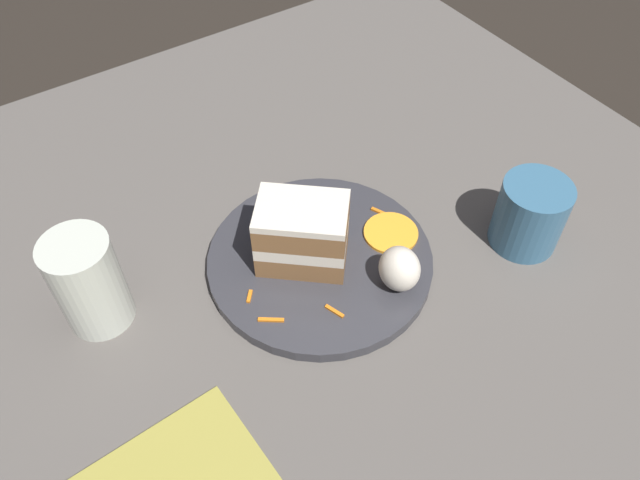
{
  "coord_description": "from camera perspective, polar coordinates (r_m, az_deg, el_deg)",
  "views": [
    {
      "loc": [
        -0.43,
        0.27,
        0.59
      ],
      "look_at": [
        -0.05,
        0.02,
        0.06
      ],
      "focal_mm": 35.0,
      "sensor_mm": 36.0,
      "label": 1
    }
  ],
  "objects": [
    {
      "name": "orange_garnish",
      "position": [
        0.75,
        6.49,
        0.64
      ],
      "size": [
        0.06,
        0.06,
        0.0
      ],
      "primitive_type": "cylinder",
      "color": "orange",
      "rests_on": "plate"
    },
    {
      "name": "ground_plane",
      "position": [
        0.78,
        -0.9,
        -0.47
      ],
      "size": [
        6.0,
        6.0,
        0.0
      ],
      "primitive_type": "plane",
      "color": "black",
      "rests_on": "ground"
    },
    {
      "name": "cake_slice",
      "position": [
        0.69,
        -1.63,
        0.58
      ],
      "size": [
        0.12,
        0.12,
        0.08
      ],
      "rotation": [
        0.0,
        0.0,
        2.44
      ],
      "color": "brown",
      "rests_on": "plate"
    },
    {
      "name": "coffee_mug",
      "position": [
        0.76,
        18.71,
        2.41
      ],
      "size": [
        0.08,
        0.08,
        0.09
      ],
      "color": "#386684",
      "rests_on": "dining_table"
    },
    {
      "name": "carrot_shreds_scatter",
      "position": [
        0.72,
        0.45,
        -1.26
      ],
      "size": [
        0.17,
        0.21,
        0.0
      ],
      "color": "orange",
      "rests_on": "plate"
    },
    {
      "name": "cream_dollop",
      "position": [
        0.68,
        7.28,
        -2.62
      ],
      "size": [
        0.05,
        0.04,
        0.05
      ],
      "primitive_type": "ellipsoid",
      "color": "silver",
      "rests_on": "plate"
    },
    {
      "name": "dining_table",
      "position": [
        0.77,
        -0.91,
        0.03
      ],
      "size": [
        0.94,
        1.01,
        0.02
      ],
      "primitive_type": "cube",
      "color": "#56514C",
      "rests_on": "ground"
    },
    {
      "name": "plate",
      "position": [
        0.73,
        -0.0,
        -1.88
      ],
      "size": [
        0.26,
        0.26,
        0.01
      ],
      "primitive_type": "cylinder",
      "color": "#333338",
      "rests_on": "dining_table"
    },
    {
      "name": "drinking_glass",
      "position": [
        0.69,
        -20.24,
        -4.07
      ],
      "size": [
        0.07,
        0.07,
        0.12
      ],
      "color": "beige",
      "rests_on": "dining_table"
    }
  ]
}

